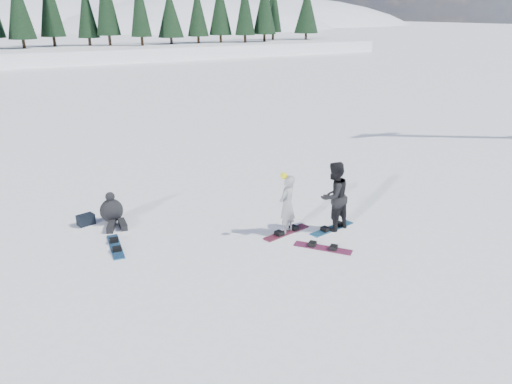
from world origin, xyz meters
TOP-DOWN VIEW (x-y plane):
  - ground at (0.00, 0.00)m, footprint 420.00×420.00m
  - snowboarder_woman at (-1.05, -0.49)m, footprint 0.72×0.64m
  - snowboarder_man at (0.21, -0.88)m, footprint 1.08×0.91m
  - seated_rider at (-5.03, 2.53)m, footprint 0.77×1.16m
  - gear_bag at (-5.73, 2.79)m, footprint 0.51×0.40m
  - snowboard_woman at (-1.05, -0.48)m, footprint 1.53×0.58m
  - snowboard_man at (0.21, -0.88)m, footprint 1.53×0.55m
  - snowboard_loose_b at (-0.74, -1.74)m, footprint 1.16×1.35m
  - snowboard_loose_a at (-5.37, 0.94)m, footprint 0.46×1.52m

SIDE VIEW (x-z plane):
  - ground at x=0.00m, z-range 0.00..0.00m
  - snowboard_woman at x=-1.05m, z-range 0.00..0.03m
  - snowboard_man at x=0.21m, z-range 0.00..0.03m
  - snowboard_loose_b at x=-0.74m, z-range 0.00..0.03m
  - snowboard_loose_a at x=-5.37m, z-range 0.00..0.03m
  - gear_bag at x=-5.73m, z-range 0.00..0.30m
  - seated_rider at x=-5.03m, z-range -0.11..0.82m
  - snowboarder_woman at x=-1.05m, z-range -0.06..1.75m
  - snowboarder_man at x=0.21m, z-range 0.00..1.95m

